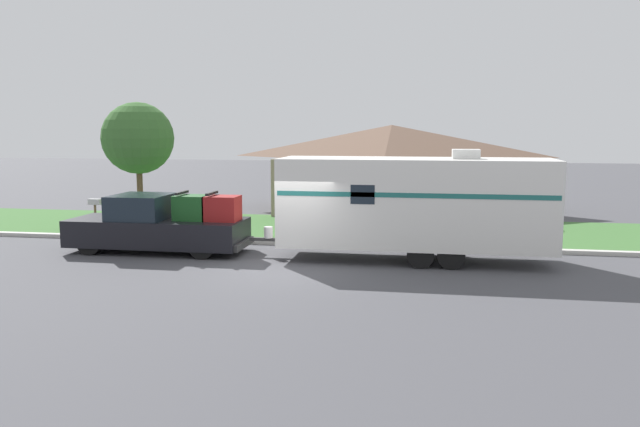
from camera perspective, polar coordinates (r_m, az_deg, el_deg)
name	(u,v)px	position (r m, az deg, el deg)	size (l,w,h in m)	color
ground_plane	(287,270)	(18.09, -3.01, -5.14)	(120.00, 120.00, 0.00)	#47474C
curb_strip	(311,244)	(21.67, -0.81, -2.78)	(80.00, 0.30, 0.14)	beige
lawn_strip	(328,229)	(25.22, 0.73, -1.40)	(80.00, 7.00, 0.03)	#3D6B33
house_across_street	(391,166)	(31.23, 6.53, 4.33)	(11.32, 7.83, 4.21)	gray
pickup_truck	(160,226)	(21.14, -14.42, -1.07)	(5.88, 2.08, 2.01)	black
travel_trailer	(415,203)	(19.17, 8.68, 0.98)	(9.32, 2.34, 3.43)	black
mailbox	(95,207)	(25.33, -19.88, 0.54)	(0.48, 0.20, 1.37)	brown
tree_in_yard	(138,138)	(26.37, -16.30, 6.60)	(2.89, 2.89, 5.10)	brown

